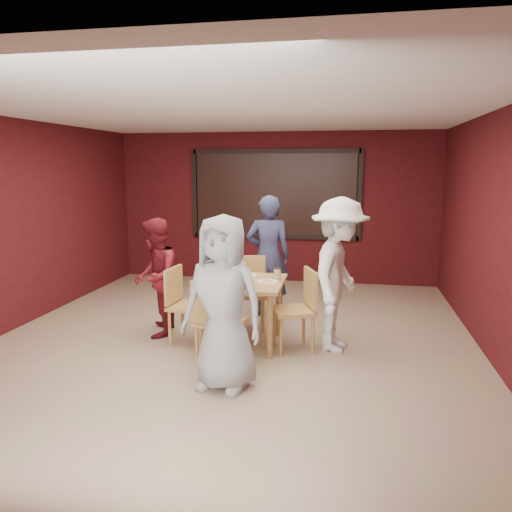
% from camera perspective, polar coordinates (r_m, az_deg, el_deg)
% --- Properties ---
extents(floor, '(7.00, 7.00, 0.00)m').
position_cam_1_polar(floor, '(6.35, -2.73, -9.73)').
color(floor, tan).
rests_on(floor, ground).
extents(window_blinds, '(3.00, 0.02, 1.50)m').
position_cam_1_polar(window_blinds, '(9.37, 2.15, 7.05)').
color(window_blinds, black).
extents(dining_table, '(1.03, 1.03, 0.95)m').
position_cam_1_polar(dining_table, '(6.07, -1.67, -3.78)').
color(dining_table, '#B18B48').
rests_on(dining_table, floor).
extents(chair_front, '(0.58, 0.58, 0.97)m').
position_cam_1_polar(chair_front, '(5.45, -4.55, -7.10)').
color(chair_front, tan).
rests_on(chair_front, floor).
extents(chair_back, '(0.55, 0.55, 0.96)m').
position_cam_1_polar(chair_back, '(6.76, -0.87, -3.65)').
color(chair_back, tan).
rests_on(chair_back, floor).
extents(chair_left, '(0.50, 0.50, 0.95)m').
position_cam_1_polar(chair_left, '(6.23, -8.31, -5.07)').
color(chair_left, tan).
rests_on(chair_left, floor).
extents(chair_right, '(0.61, 0.61, 0.97)m').
position_cam_1_polar(chair_right, '(5.96, 5.03, -5.58)').
color(chair_right, tan).
rests_on(chair_right, floor).
extents(diner_front, '(0.94, 0.71, 1.72)m').
position_cam_1_polar(diner_front, '(4.85, -3.78, -5.39)').
color(diner_front, '#9C9C9C').
rests_on(diner_front, floor).
extents(diner_back, '(0.70, 0.52, 1.77)m').
position_cam_1_polar(diner_back, '(7.24, 1.41, -0.00)').
color(diner_back, '#323559').
rests_on(diner_back, floor).
extents(diner_left, '(0.73, 0.85, 1.52)m').
position_cam_1_polar(diner_left, '(6.52, -11.40, -2.41)').
color(diner_left, maroon).
rests_on(diner_left, floor).
extents(diner_right, '(0.89, 1.28, 1.82)m').
position_cam_1_polar(diner_right, '(5.93, 9.44, -2.15)').
color(diner_right, white).
rests_on(diner_right, floor).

